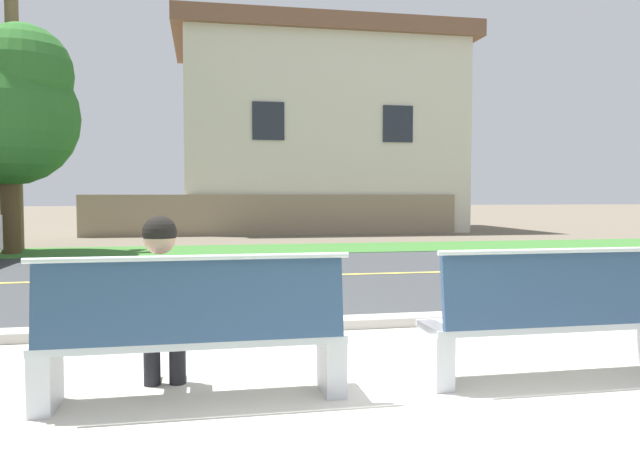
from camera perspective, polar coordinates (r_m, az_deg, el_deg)
ground_plane at (r=11.95m, az=-4.80°, el=-3.64°), size 140.00×140.00×0.00m
sidewalk_pavement at (r=4.60m, az=5.74°, el=-14.44°), size 44.00×3.60×0.01m
curb_edge at (r=6.42m, az=0.68°, el=-8.93°), size 44.00×0.30×0.11m
street_asphalt at (r=10.47m, az=-3.92°, el=-4.56°), size 52.00×8.00×0.01m
road_centre_line at (r=10.47m, az=-3.92°, el=-4.53°), size 48.00×0.14×0.01m
far_verge_grass at (r=15.70m, az=-6.29°, el=-2.02°), size 48.00×2.80×0.02m
bench_left at (r=4.17m, az=-11.62°, el=-9.79°), size 2.01×0.48×1.01m
bench_right at (r=4.91m, az=21.33°, el=-7.99°), size 2.01×0.48×1.01m
seated_person_white at (r=4.31m, az=-14.52°, el=-6.54°), size 0.52×0.68×1.25m
shade_tree_left at (r=16.18m, az=-26.73°, el=10.03°), size 3.22×3.22×5.31m
garden_wall at (r=21.28m, az=-4.11°, el=1.18°), size 13.00×0.36×1.40m
house_across_street at (r=24.87m, az=-0.25°, el=8.86°), size 11.12×6.91×7.73m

